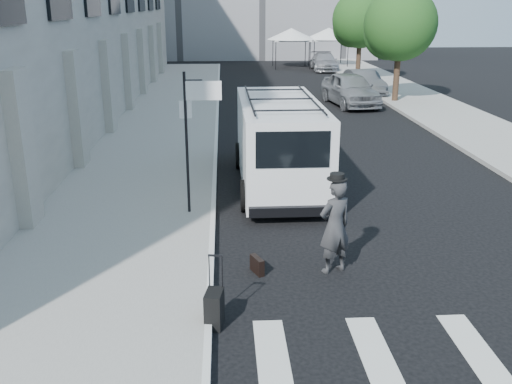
{
  "coord_description": "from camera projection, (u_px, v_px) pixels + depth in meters",
  "views": [
    {
      "loc": [
        -1.68,
        -10.44,
        5.18
      ],
      "look_at": [
        -1.02,
        1.21,
        1.3
      ],
      "focal_mm": 40.0,
      "sensor_mm": 36.0,
      "label": 1
    }
  ],
  "objects": [
    {
      "name": "ground",
      "position": [
        309.0,
        270.0,
        11.62
      ],
      "size": [
        120.0,
        120.0,
        0.0
      ],
      "primitive_type": "plane",
      "color": "black",
      "rests_on": "ground"
    },
    {
      "name": "sidewalk_left",
      "position": [
        169.0,
        118.0,
        26.52
      ],
      "size": [
        4.5,
        48.0,
        0.15
      ],
      "primitive_type": "cube",
      "color": "gray",
      "rests_on": "ground"
    },
    {
      "name": "sidewalk_right",
      "position": [
        420.0,
        101.0,
        31.03
      ],
      "size": [
        4.0,
        56.0,
        0.15
      ],
      "primitive_type": "cube",
      "color": "gray",
      "rests_on": "ground"
    },
    {
      "name": "sign_pole",
      "position": [
        195.0,
        114.0,
        13.69
      ],
      "size": [
        1.03,
        0.07,
        3.5
      ],
      "color": "black",
      "rests_on": "sidewalk_left"
    },
    {
      "name": "tree_near",
      "position": [
        397.0,
        27.0,
        29.86
      ],
      "size": [
        3.8,
        3.83,
        6.03
      ],
      "color": "black",
      "rests_on": "ground"
    },
    {
      "name": "tree_far",
      "position": [
        358.0,
        22.0,
        38.38
      ],
      "size": [
        3.8,
        3.83,
        6.03
      ],
      "color": "black",
      "rests_on": "ground"
    },
    {
      "name": "tent_left",
      "position": [
        291.0,
        34.0,
        46.97
      ],
      "size": [
        4.0,
        4.0,
        3.2
      ],
      "color": "black",
      "rests_on": "ground"
    },
    {
      "name": "tent_right",
      "position": [
        329.0,
        34.0,
        47.62
      ],
      "size": [
        4.0,
        4.0,
        3.2
      ],
      "color": "black",
      "rests_on": "ground"
    },
    {
      "name": "businessman",
      "position": [
        335.0,
        227.0,
        11.27
      ],
      "size": [
        0.84,
        0.72,
        1.95
      ],
      "primitive_type": "imported",
      "rotation": [
        0.0,
        0.0,
        3.57
      ],
      "color": "#313133",
      "rests_on": "ground"
    },
    {
      "name": "briefcase",
      "position": [
        257.0,
        265.0,
        11.45
      ],
      "size": [
        0.28,
        0.45,
        0.34
      ],
      "primitive_type": "cube",
      "rotation": [
        0.0,
        0.0,
        0.4
      ],
      "color": "black",
      "rests_on": "ground"
    },
    {
      "name": "suitcase",
      "position": [
        214.0,
        309.0,
        9.52
      ],
      "size": [
        0.35,
        0.48,
        1.22
      ],
      "rotation": [
        0.0,
        0.0,
        -0.18
      ],
      "color": "black",
      "rests_on": "ground"
    },
    {
      "name": "cargo_van",
      "position": [
        279.0,
        142.0,
        16.69
      ],
      "size": [
        2.45,
        6.8,
        2.53
      ],
      "rotation": [
        0.0,
        0.0,
        0.01
      ],
      "color": "white",
      "rests_on": "ground"
    },
    {
      "name": "parked_car_a",
      "position": [
        350.0,
        89.0,
        30.03
      ],
      "size": [
        2.67,
        5.26,
        1.72
      ],
      "primitive_type": "imported",
      "rotation": [
        0.0,
        0.0,
        0.13
      ],
      "color": "gray",
      "rests_on": "ground"
    },
    {
      "name": "parked_car_b",
      "position": [
        363.0,
        82.0,
        33.64
      ],
      "size": [
        1.96,
        4.47,
        1.43
      ],
      "primitive_type": "imported",
      "rotation": [
        0.0,
        0.0,
        0.11
      ],
      "color": "#4B4E52",
      "rests_on": "ground"
    },
    {
      "name": "parked_car_c",
      "position": [
        324.0,
        62.0,
        45.62
      ],
      "size": [
        2.13,
        4.81,
        1.37
      ],
      "primitive_type": "imported",
      "rotation": [
        0.0,
        0.0,
        -0.04
      ],
      "color": "#93949A",
      "rests_on": "ground"
    }
  ]
}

